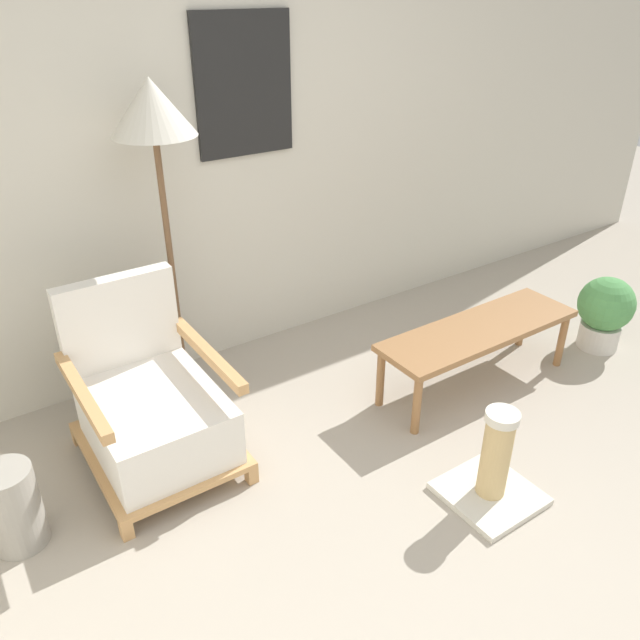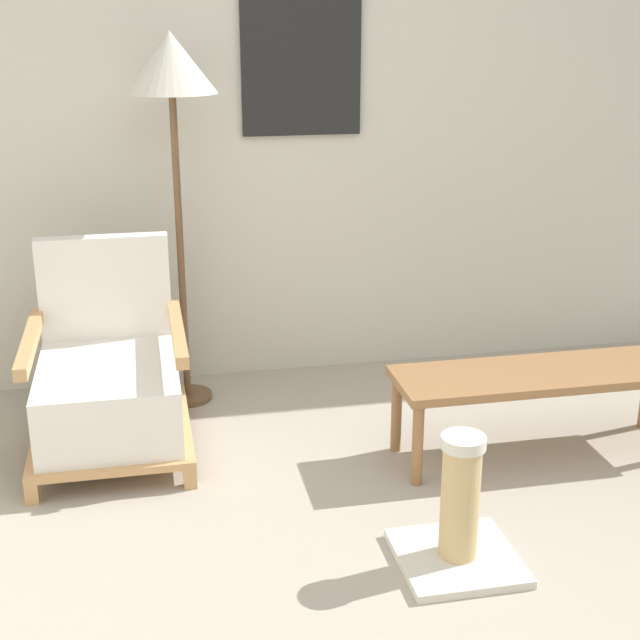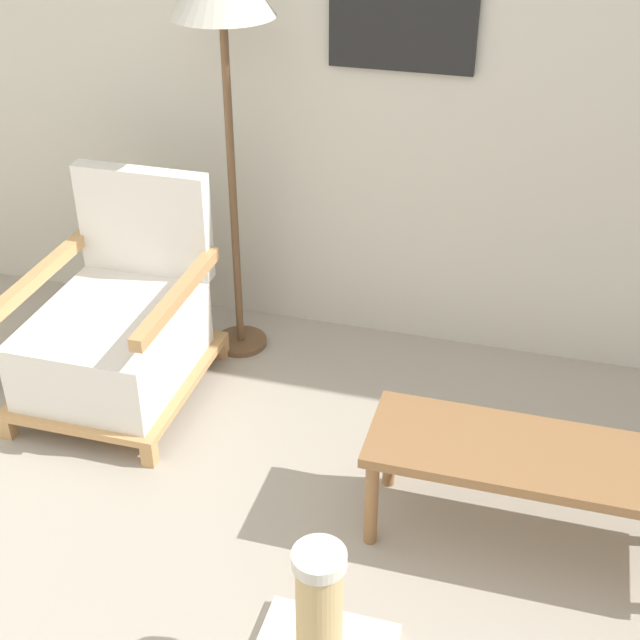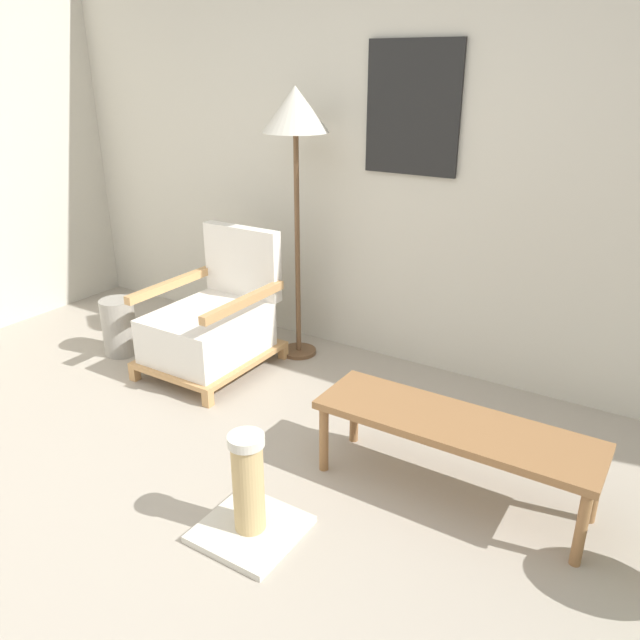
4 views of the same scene
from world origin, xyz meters
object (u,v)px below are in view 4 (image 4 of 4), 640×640
at_px(vase, 119,327).
at_px(scratching_post, 249,501).
at_px(armchair, 213,324).
at_px(coffee_table, 454,430).
at_px(floor_lamp, 296,123).

distance_m(vase, scratching_post, 2.00).
bearing_deg(scratching_post, armchair, 136.30).
xyz_separation_m(coffee_table, scratching_post, (-0.59, -0.67, -0.17)).
distance_m(floor_lamp, vase, 1.74).
bearing_deg(armchair, scratching_post, -43.70).
xyz_separation_m(armchair, floor_lamp, (0.34, 0.45, 1.17)).
relative_size(floor_lamp, vase, 4.45).
bearing_deg(armchair, coffee_table, -13.34).
height_order(floor_lamp, vase, floor_lamp).
height_order(armchair, floor_lamp, floor_lamp).
xyz_separation_m(armchair, vase, (-0.66, -0.18, -0.10)).
bearing_deg(scratching_post, floor_lamp, 117.44).
bearing_deg(vase, armchair, 15.08).
distance_m(coffee_table, scratching_post, 0.91).
distance_m(coffee_table, vase, 2.40).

